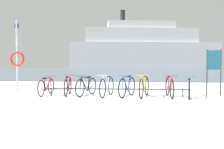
# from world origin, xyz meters

# --- Properties ---
(ground) EXTENTS (80.00, 132.00, 0.08)m
(ground) POSITION_xyz_m (0.00, 53.90, -0.04)
(ground) COLOR white
(bike_rack) EXTENTS (5.58, 0.07, 0.31)m
(bike_rack) POSITION_xyz_m (-0.66, 1.86, 0.27)
(bike_rack) COLOR #4C5156
(bike_rack) RESTS_ON ground
(bicycle_0) EXTENTS (0.46, 1.60, 0.75)m
(bicycle_0) POSITION_xyz_m (-3.39, 1.95, 0.34)
(bicycle_0) COLOR black
(bicycle_0) RESTS_ON ground
(bicycle_1) EXTENTS (0.46, 1.64, 0.80)m
(bicycle_1) POSITION_xyz_m (-2.53, 1.99, 0.36)
(bicycle_1) COLOR black
(bicycle_1) RESTS_ON ground
(bicycle_2) EXTENTS (0.61, 1.61, 0.79)m
(bicycle_2) POSITION_xyz_m (-1.79, 1.95, 0.36)
(bicycle_2) COLOR black
(bicycle_2) RESTS_ON ground
(bicycle_3) EXTENTS (0.49, 1.74, 0.83)m
(bicycle_3) POSITION_xyz_m (-0.96, 1.80, 0.38)
(bicycle_3) COLOR black
(bicycle_3) RESTS_ON ground
(bicycle_4) EXTENTS (0.65, 1.59, 0.84)m
(bicycle_4) POSITION_xyz_m (-0.20, 1.84, 0.38)
(bicycle_4) COLOR black
(bicycle_4) RESTS_ON ground
(bicycle_5) EXTENTS (0.54, 1.75, 0.84)m
(bicycle_5) POSITION_xyz_m (0.43, 1.78, 0.38)
(bicycle_5) COLOR black
(bicycle_5) RESTS_ON ground
(bicycle_6) EXTENTS (0.46, 1.68, 0.83)m
(bicycle_6) POSITION_xyz_m (1.36, 1.77, 0.37)
(bicycle_6) COLOR black
(bicycle_6) RESTS_ON ground
(bicycle_7) EXTENTS (0.53, 1.66, 0.75)m
(bicycle_7) POSITION_xyz_m (2.07, 1.79, 0.34)
(bicycle_7) COLOR black
(bicycle_7) RESTS_ON ground
(info_sign) EXTENTS (0.54, 0.19, 1.81)m
(info_sign) POSITION_xyz_m (3.13, 2.46, 1.22)
(info_sign) COLOR #33383D
(info_sign) RESTS_ON ground
(rescue_post) EXTENTS (0.72, 0.11, 3.29)m
(rescue_post) POSITION_xyz_m (-5.48, 3.69, 1.57)
(rescue_post) COLOR silver
(rescue_post) RESTS_ON ground
(ferry_ship) EXTENTS (52.20, 17.80, 20.31)m
(ferry_ship) POSITION_xyz_m (2.52, 79.00, 6.81)
(ferry_ship) COLOR white
(ferry_ship) RESTS_ON ground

